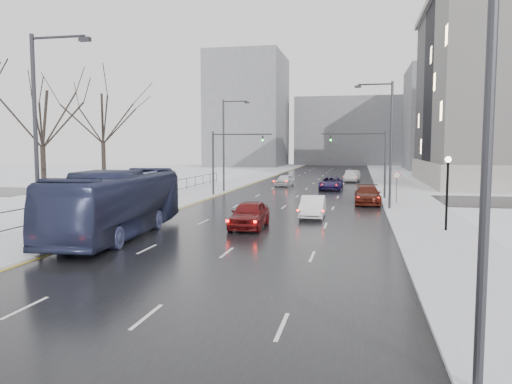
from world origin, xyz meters
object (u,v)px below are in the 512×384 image
Objects in this scene: sedan_right_near at (313,207)px; sedan_center_far at (285,180)px; streetlight_l_far at (226,141)px; mast_signal_left at (223,155)px; sedan_right_far at (368,195)px; tree_park_e at (105,198)px; streetlight_l_near at (40,133)px; lamppost_r_mid at (447,182)px; streetlight_r_near at (476,114)px; mast_signal_right at (374,156)px; streetlight_r_mid at (388,138)px; no_uturn_sign at (397,178)px; sedan_right_cross at (331,183)px; bus at (118,203)px; tree_park_d at (45,211)px; sedan_center_near at (249,214)px; sedan_right_distant at (352,176)px.

sedan_right_near reaches higher than sedan_center_far.
mast_signal_left is (0.84, -4.00, -1.51)m from streetlight_l_far.
sedan_right_near is 10.03m from sedan_right_far.
mast_signal_left is 1.50× the size of sedan_center_far.
tree_park_e is 1.35× the size of streetlight_l_near.
streetlight_r_near is at bearing -98.06° from lamppost_r_mid.
streetlight_r_mid is at bearing -84.00° from mast_signal_right.
streetlight_r_mid is 6.22m from sedan_right_far.
streetlight_l_far is (0.00, 32.00, 0.00)m from streetlight_l_near.
streetlight_r_near is 38.04m from mast_signal_right.
streetlight_r_mid and streetlight_l_far have the same top height.
streetlight_r_mid is (0.00, 30.00, 0.00)m from streetlight_r_near.
mast_signal_left is (-14.65, 0.00, 0.00)m from mast_signal_right.
lamppost_r_mid is (2.83, -10.00, -2.67)m from streetlight_r_mid.
mast_signal_left is at bearing 20.19° from tree_park_e.
no_uturn_sign is at bearing 88.26° from streetlight_r_near.
tree_park_e is 24.92m from sedan_right_cross.
streetlight_l_far is at bearing -152.54° from sedan_right_cross.
no_uturn_sign is 2.86m from sedan_right_far.
mast_signal_left is at bearing 86.28° from bus.
streetlight_l_near is (9.63, -14.00, 5.62)m from tree_park_d.
bus is 2.42× the size of sedan_right_far.
sedan_right_far is (14.93, 23.71, -4.79)m from streetlight_l_near.
streetlight_l_far reaches higher than tree_park_e.
mast_signal_right and mast_signal_left have the same top height.
streetlight_r_mid reaches higher than sedan_center_far.
streetlight_l_far is 4.36m from mast_signal_left.
no_uturn_sign reaches higher than sedan_center_near.
streetlight_r_mid is at bearing -104.48° from no_uturn_sign.
sedan_center_near is at bearing -70.05° from mast_signal_left.
tree_park_e is at bearing -141.43° from streetlight_l_far.
streetlight_r_near reaches higher than bus.
mast_signal_right is at bearing 53.56° from bus.
sedan_right_distant is at bearing 49.20° from tree_park_e.
no_uturn_sign reaches higher than sedan_right_near.
streetlight_l_near is at bearing -98.21° from sedan_right_distant.
sedan_center_near is at bearing -128.73° from streetlight_r_mid.
bus is 23.26m from sedan_right_far.
mast_signal_left is 20.27m from sedan_center_near.
sedan_right_far is at bearing 21.57° from tree_park_d.
lamppost_r_mid is at bearing -74.18° from streetlight_r_mid.
sedan_right_near is (-4.45, -13.53, -3.31)m from mast_signal_right.
sedan_right_near is (-5.29, -5.53, -4.82)m from streetlight_r_mid.
mast_signal_left is 1.21× the size of sedan_right_cross.
lamppost_r_mid is (2.83, 20.00, -2.67)m from streetlight_r_near.
streetlight_r_near is 0.76× the size of bus.
tree_park_e is 43.39m from streetlight_r_near.
streetlight_r_mid is at bearing 90.00° from streetlight_r_near.
streetlight_l_far reaches higher than lamppost_r_mid.
tree_park_e is 14.01m from streetlight_l_far.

